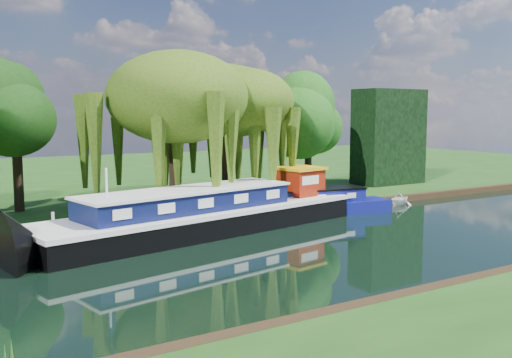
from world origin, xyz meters
TOP-DOWN VIEW (x-y plane):
  - ground at (0.00, 0.00)m, footprint 120.00×120.00m
  - far_bank at (0.00, 34.00)m, footprint 120.00×52.00m
  - dutch_barge at (-2.39, 6.06)m, footprint 19.76×7.79m
  - narrowboat at (4.77, 7.25)m, footprint 12.67×4.10m
  - red_dinghy at (-7.70, 6.98)m, footprint 3.71×2.86m
  - white_cruiser at (13.54, 7.25)m, footprint 2.35×2.12m
  - willow_left at (-1.85, 11.56)m, footprint 7.85×7.85m
  - willow_right at (1.87, 11.48)m, footprint 6.89×6.89m
  - tree_far_mid at (-10.40, 15.87)m, footprint 5.23×5.23m
  - tree_far_right at (9.82, 13.16)m, footprint 4.78×4.78m
  - conifer_hedge at (19.00, 14.00)m, footprint 6.00×3.00m
  - lamppost at (0.50, 10.50)m, footprint 0.36×0.36m
  - mooring_posts at (-0.50, 8.40)m, footprint 19.16×0.16m

SIDE VIEW (x-z plane):
  - ground at x=0.00m, z-range 0.00..0.00m
  - red_dinghy at x=-7.70m, z-range -0.35..0.35m
  - white_cruiser at x=13.54m, z-range -0.54..0.54m
  - far_bank at x=0.00m, z-range 0.00..0.45m
  - narrowboat at x=4.77m, z-range -0.26..1.56m
  - mooring_posts at x=-0.50m, z-range 0.45..1.45m
  - dutch_barge at x=-2.39m, z-range -1.03..3.04m
  - lamppost at x=0.50m, z-range 1.14..3.70m
  - conifer_hedge at x=19.00m, z-range 0.45..8.45m
  - tree_far_right at x=9.82m, z-range 1.93..9.75m
  - tree_far_mid at x=-10.40m, z-range 2.07..10.63m
  - willow_right at x=1.87m, z-range 2.38..10.77m
  - willow_left at x=-1.85m, z-range 2.58..11.98m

